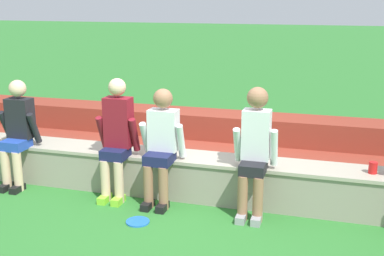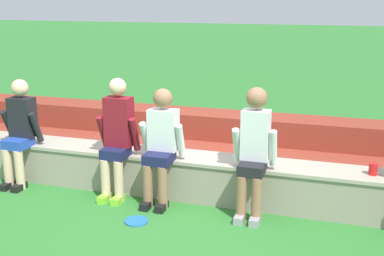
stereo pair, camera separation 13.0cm
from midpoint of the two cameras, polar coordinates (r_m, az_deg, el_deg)
name	(u,v)px [view 2 (the right image)]	position (r m, az deg, el deg)	size (l,w,h in m)	color
ground_plane	(170,201)	(5.88, -1.96, -8.49)	(80.00, 80.00, 0.00)	#2D752D
stone_seating_wall	(176,173)	(5.99, -1.21, -5.25)	(9.57, 0.52, 0.51)	gray
brick_bleachers	(205,143)	(7.08, 1.99, -1.79)	(13.24, 1.13, 0.72)	maroon
person_far_left	(20,130)	(6.54, -18.85, -0.19)	(0.49, 0.52, 1.35)	beige
person_left_of_center	(117,135)	(5.85, -8.08, -0.87)	(0.50, 0.49, 1.43)	beige
person_center	(161,143)	(5.64, -2.97, -1.73)	(0.52, 0.54, 1.34)	#996B4C
person_right_of_center	(254,149)	(5.34, 7.88, -2.41)	(0.48, 0.54, 1.42)	#996B4C
plastic_cup_middle	(373,169)	(5.59, 20.91, -4.48)	(0.09, 0.09, 0.13)	red
frisbee	(136,221)	(5.39, -5.79, -10.71)	(0.25, 0.25, 0.02)	blue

